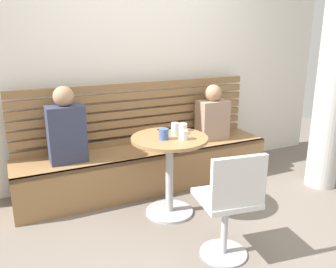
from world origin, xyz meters
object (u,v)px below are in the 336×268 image
at_px(white_chair, 230,203).
at_px(person_child_left, 213,115).
at_px(cup_glass_short, 183,135).
at_px(cup_water_clear, 175,129).
at_px(person_adult, 66,129).
at_px(booth_bench, 148,168).
at_px(phone_on_table, 165,129).
at_px(cup_mug_blue, 164,134).
at_px(cup_ceramic_white, 183,127).
at_px(cafe_table, 169,161).

relative_size(white_chair, person_child_left, 1.36).
height_order(cup_glass_short, cup_water_clear, cup_water_clear).
distance_m(white_chair, person_adult, 1.68).
height_order(booth_bench, person_adult, person_adult).
bearing_deg(cup_glass_short, booth_bench, 93.94).
bearing_deg(phone_on_table, person_adult, 44.50).
distance_m(cup_mug_blue, phone_on_table, 0.32).
bearing_deg(white_chair, person_child_left, 62.10).
height_order(cup_ceramic_white, cup_glass_short, cup_glass_short).
bearing_deg(cup_glass_short, cup_mug_blue, 153.92).
xyz_separation_m(person_child_left, cup_ceramic_white, (-0.65, -0.50, 0.06)).
relative_size(booth_bench, cup_water_clear, 24.55).
xyz_separation_m(cafe_table, phone_on_table, (0.07, 0.25, 0.23)).
bearing_deg(person_adult, cafe_table, -37.32).
xyz_separation_m(cafe_table, person_child_left, (0.85, 0.63, 0.20)).
bearing_deg(cafe_table, cup_ceramic_white, 32.20).
height_order(booth_bench, person_child_left, person_child_left).
height_order(cafe_table, cup_water_clear, cup_water_clear).
distance_m(cup_ceramic_white, phone_on_table, 0.18).
xyz_separation_m(cup_mug_blue, phone_on_table, (0.15, 0.29, -0.04)).
distance_m(cup_glass_short, cup_water_clear, 0.16).
distance_m(person_child_left, cup_water_clear, 0.96).
bearing_deg(person_child_left, cafe_table, -143.57).
relative_size(booth_bench, cup_mug_blue, 28.42).
distance_m(person_child_left, cup_glass_short, 1.07).
height_order(cafe_table, cup_glass_short, cup_glass_short).
bearing_deg(cup_ceramic_white, cafe_table, -147.80).
xyz_separation_m(white_chair, cup_water_clear, (-0.01, 0.86, 0.33)).
bearing_deg(person_child_left, person_adult, -178.97).
bearing_deg(cup_mug_blue, cup_ceramic_white, 31.20).
relative_size(cafe_table, phone_on_table, 5.29).
distance_m(person_child_left, cup_mug_blue, 1.14).
distance_m(cafe_table, white_chair, 0.82).
height_order(cup_ceramic_white, cup_water_clear, cup_water_clear).
relative_size(booth_bench, cafe_table, 3.65).
bearing_deg(cafe_table, booth_bench, 87.17).
distance_m(person_adult, cup_ceramic_white, 1.09).
relative_size(person_adult, cup_ceramic_white, 8.99).
distance_m(cup_mug_blue, cup_water_clear, 0.18).
bearing_deg(person_child_left, white_chair, -117.90).
relative_size(person_child_left, cup_water_clear, 5.67).
distance_m(person_adult, person_child_left, 1.63).
xyz_separation_m(booth_bench, cup_water_clear, (0.05, -0.55, 0.57)).
relative_size(cup_glass_short, phone_on_table, 0.57).
bearing_deg(phone_on_table, person_child_left, -87.27).
bearing_deg(cup_ceramic_white, cup_mug_blue, -148.80).
relative_size(cafe_table, cup_ceramic_white, 9.25).
bearing_deg(white_chair, cup_ceramic_white, 83.05).
height_order(white_chair, phone_on_table, white_chair).
bearing_deg(cafe_table, person_child_left, 36.43).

